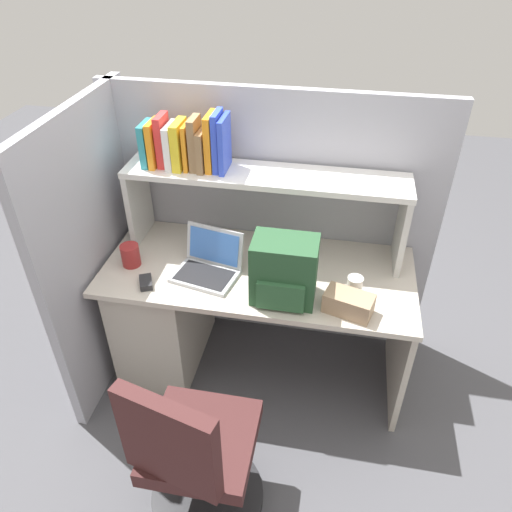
{
  "coord_description": "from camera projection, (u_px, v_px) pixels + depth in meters",
  "views": [
    {
      "loc": [
        0.36,
        -1.97,
        2.27
      ],
      "look_at": [
        0.0,
        -0.05,
        0.85
      ],
      "focal_mm": 34.34,
      "sensor_mm": 36.0,
      "label": 1
    }
  ],
  "objects": [
    {
      "name": "snack_canister",
      "position": [
        131.0,
        255.0,
        2.53
      ],
      "size": [
        0.1,
        0.1,
        0.12
      ],
      "primitive_type": "cylinder",
      "color": "maroon",
      "rests_on": "desk"
    },
    {
      "name": "overhead_hutch",
      "position": [
        265.0,
        191.0,
        2.48
      ],
      "size": [
        1.44,
        0.28,
        0.45
      ],
      "color": "beige",
      "rests_on": "desk"
    },
    {
      "name": "backpack",
      "position": [
        284.0,
        271.0,
        2.26
      ],
      "size": [
        0.3,
        0.23,
        0.32
      ],
      "color": "#264C2D",
      "rests_on": "desk"
    },
    {
      "name": "paper_cup",
      "position": [
        355.0,
        286.0,
        2.34
      ],
      "size": [
        0.08,
        0.08,
        0.1
      ],
      "primitive_type": "cylinder",
      "color": "white",
      "rests_on": "desk"
    },
    {
      "name": "cubicle_partition_rear",
      "position": [
        270.0,
        223.0,
        2.8
      ],
      "size": [
        1.84,
        0.05,
        1.55
      ],
      "primitive_type": "cube",
      "color": "#9E9EA8",
      "rests_on": "ground_plane"
    },
    {
      "name": "reference_books_on_shelf",
      "position": [
        187.0,
        144.0,
        2.41
      ],
      "size": [
        0.43,
        0.18,
        0.29
      ],
      "color": "teal",
      "rests_on": "overhead_hutch"
    },
    {
      "name": "ground_plane",
      "position": [
        258.0,
        365.0,
        2.96
      ],
      "size": [
        8.0,
        8.0,
        0.0
      ],
      "primitive_type": "plane",
      "color": "#4C4C51"
    },
    {
      "name": "computer_mouse",
      "position": [
        146.0,
        282.0,
        2.42
      ],
      "size": [
        0.1,
        0.12,
        0.03
      ],
      "primitive_type": "cube",
      "rotation": [
        0.0,
        0.0,
        0.43
      ],
      "color": "#262628",
      "rests_on": "desk"
    },
    {
      "name": "cubicle_partition_left",
      "position": [
        99.0,
        250.0,
        2.59
      ],
      "size": [
        0.05,
        1.06,
        1.55
      ],
      "primitive_type": "cube",
      "color": "#9E9EA8",
      "rests_on": "ground_plane"
    },
    {
      "name": "office_chair",
      "position": [
        196.0,
        460.0,
        2.03
      ],
      "size": [
        0.52,
        0.53,
        0.93
      ],
      "rotation": [
        0.0,
        0.0,
        2.89
      ],
      "color": "black",
      "rests_on": "ground_plane"
    },
    {
      "name": "laptop",
      "position": [
        209.0,
        265.0,
        2.48
      ],
      "size": [
        0.36,
        0.31,
        0.22
      ],
      "color": "#B7BABF",
      "rests_on": "desk"
    },
    {
      "name": "desk",
      "position": [
        190.0,
        307.0,
        2.78
      ],
      "size": [
        1.6,
        0.7,
        0.73
      ],
      "color": "beige",
      "rests_on": "ground_plane"
    },
    {
      "name": "tissue_box",
      "position": [
        349.0,
        303.0,
        2.24
      ],
      "size": [
        0.24,
        0.18,
        0.1
      ],
      "primitive_type": "cube",
      "rotation": [
        0.0,
        0.0,
        -0.28
      ],
      "color": "#9E7F60",
      "rests_on": "desk"
    }
  ]
}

